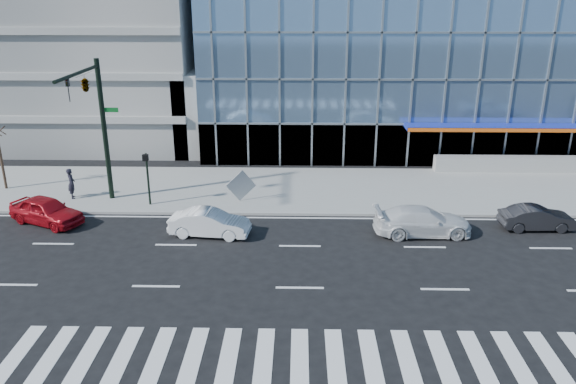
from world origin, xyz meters
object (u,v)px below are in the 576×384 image
object	(u,v)px
dark_sedan	(537,218)
pedestrian	(71,183)
red_sedan	(46,211)
white_suv	(423,221)
traffic_signal	(91,100)
ped_signal_post	(147,171)
white_sedan	(210,223)
tilted_panel	(241,185)

from	to	relation	value
dark_sedan	pedestrian	size ratio (longest dim) A/B	2.08
dark_sedan	red_sedan	xyz separation A→B (m)	(-25.47, 0.24, 0.10)
white_suv	red_sedan	xyz separation A→B (m)	(-19.47, 1.00, 0.01)
traffic_signal	pedestrian	world-z (taller)	traffic_signal
traffic_signal	dark_sedan	size ratio (longest dim) A/B	2.16
ped_signal_post	white_sedan	xyz separation A→B (m)	(3.99, -3.76, -1.48)
red_sedan	ped_signal_post	bearing A→B (deg)	-38.79
pedestrian	tilted_panel	bearing A→B (deg)	-115.58
traffic_signal	pedestrian	size ratio (longest dim) A/B	4.48
ped_signal_post	dark_sedan	world-z (taller)	ped_signal_post
traffic_signal	red_sedan	bearing A→B (deg)	-138.83
ped_signal_post	pedestrian	world-z (taller)	ped_signal_post
ped_signal_post	white_suv	size ratio (longest dim) A/B	0.62
ped_signal_post	pedestrian	bearing A→B (deg)	168.16
pedestrian	red_sedan	bearing A→B (deg)	154.78
traffic_signal	ped_signal_post	size ratio (longest dim) A/B	2.67
white_suv	tilted_panel	size ratio (longest dim) A/B	3.74
traffic_signal	white_suv	bearing A→B (deg)	-10.02
ped_signal_post	dark_sedan	distance (m)	20.87
traffic_signal	ped_signal_post	xyz separation A→B (m)	(2.50, 0.37, -4.02)
traffic_signal	tilted_panel	size ratio (longest dim) A/B	6.15
traffic_signal	ped_signal_post	world-z (taller)	traffic_signal
traffic_signal	white_sedan	world-z (taller)	traffic_signal
dark_sedan	traffic_signal	bearing A→B (deg)	82.68
pedestrian	dark_sedan	bearing A→B (deg)	-122.46
traffic_signal	dark_sedan	distance (m)	23.91
white_sedan	white_suv	bearing A→B (deg)	-81.57
white_suv	red_sedan	distance (m)	19.50
white_suv	ped_signal_post	bearing A→B (deg)	74.13
ped_signal_post	pedestrian	xyz separation A→B (m)	(-4.77, 1.00, -1.10)
ped_signal_post	red_sedan	world-z (taller)	ped_signal_post
white_suv	pedestrian	world-z (taller)	pedestrian
pedestrian	tilted_panel	distance (m)	9.89
traffic_signal	white_suv	size ratio (longest dim) A/B	1.64
white_sedan	red_sedan	size ratio (longest dim) A/B	0.96
ped_signal_post	dark_sedan	bearing A→B (deg)	-7.31
red_sedan	tilted_panel	world-z (taller)	tilted_panel
dark_sedan	red_sedan	bearing A→B (deg)	87.75
white_suv	traffic_signal	bearing A→B (deg)	77.19
ped_signal_post	tilted_panel	world-z (taller)	ped_signal_post
white_sedan	tilted_panel	distance (m)	4.69
white_suv	red_sedan	bearing A→B (deg)	84.29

